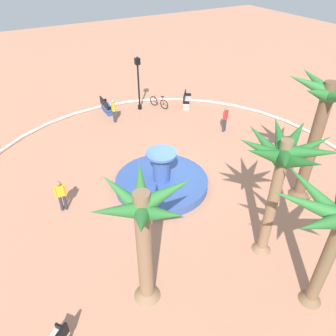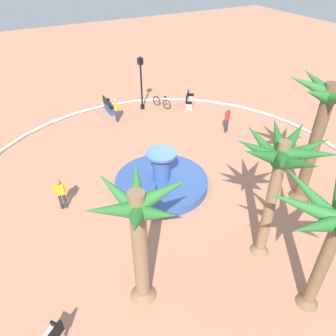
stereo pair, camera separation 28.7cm
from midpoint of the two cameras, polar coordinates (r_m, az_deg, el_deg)
name	(u,v)px [view 1 (the left image)]	position (r m, az deg, el deg)	size (l,w,h in m)	color
ground_plane	(171,183)	(17.06, -0.01, -2.57)	(80.00, 80.00, 0.00)	tan
plaza_curb	(171,181)	(17.00, -0.01, -2.30)	(21.20, 21.20, 0.20)	silver
fountain	(162,182)	(16.65, -1.62, -2.38)	(4.71, 4.71, 2.05)	#38569E
palm_tree_near_fountain	(282,163)	(11.55, 18.62, 0.78)	(3.33, 3.24, 5.45)	#8E6B4C
palm_tree_by_curb	(143,226)	(9.86, -5.21, -10.05)	(3.23, 3.13, 5.01)	#8E6B4C
palm_tree_mid_plaza	(322,116)	(15.31, 24.81, 8.25)	(3.33, 3.45, 6.07)	brown
bench_east	(187,102)	(25.07, 2.97, 11.46)	(1.37, 1.58, 1.00)	beige
bench_west	(107,108)	(24.51, -10.94, 10.28)	(0.53, 1.61, 1.00)	#335BA8
lamppost	(138,79)	(23.94, -5.56, 15.20)	(0.32, 0.32, 3.91)	black
bicycle_red_frame	(159,102)	(24.88, -1.93, 11.39)	(0.74, 1.61, 0.94)	black
person_cyclist_helmet	(114,110)	(22.79, -9.83, 10.02)	(0.23, 0.53, 1.64)	#33333D
person_cyclist_photo	(225,118)	(21.55, 9.59, 8.58)	(0.49, 0.33, 1.68)	#33333D
person_pedestrian_stroll	(61,194)	(15.71, -18.67, -4.38)	(0.53, 0.25, 1.64)	#33333D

